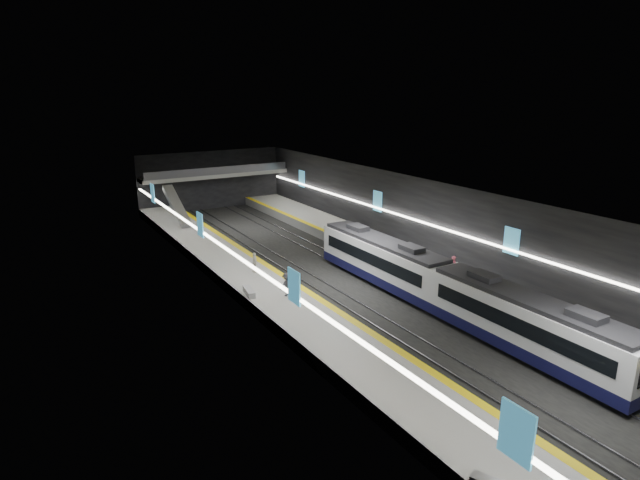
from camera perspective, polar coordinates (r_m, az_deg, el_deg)
ground at (r=46.23m, az=3.51°, el=-4.85°), size 70.00×70.00×0.00m
ceiling at (r=44.00m, az=3.69°, el=4.92°), size 20.00×70.00×0.04m
wall_left at (r=40.39m, az=-8.22°, el=-2.11°), size 0.04×70.00×8.00m
wall_right at (r=51.08m, az=12.92°, el=1.52°), size 0.04×70.00×8.00m
wall_back at (r=75.74m, az=-11.55°, el=6.29°), size 20.00×0.04×8.00m
platform_left at (r=42.55m, az=-4.92°, el=-6.06°), size 5.00×70.00×1.00m
tile_surface_left at (r=42.36m, az=-4.93°, el=-5.43°), size 5.00×70.00×0.02m
tactile_strip_left at (r=43.28m, az=-2.31°, el=-4.88°), size 0.60×70.00×0.02m
platform_right at (r=50.43m, az=10.60°, el=-2.69°), size 5.00×70.00×1.00m
tile_surface_right at (r=50.27m, az=10.63°, el=-2.14°), size 5.00×70.00×0.02m
tactile_strip_right at (r=48.90m, az=8.68°, el=-2.55°), size 0.60×70.00×0.02m
rails at (r=46.21m, az=3.51°, el=-4.78°), size 6.52×70.00×0.12m
train at (r=40.95m, az=13.03°, el=-4.79°), size 2.69×30.04×3.60m
ad_posters at (r=45.61m, az=2.90°, el=0.82°), size 19.94×53.50×2.20m
cove_light_left at (r=40.53m, az=-7.95°, el=-2.34°), size 0.25×68.60×0.12m
cove_light_right at (r=51.00m, az=12.74°, el=1.27°), size 0.25×68.60×0.12m
mezzanine_bridge at (r=73.64m, az=-11.05°, el=6.86°), size 20.00×3.00×1.50m
escalator at (r=65.31m, az=-15.04°, el=3.53°), size 1.20×7.50×3.92m
bench_left_far at (r=41.73m, az=-7.57°, el=-5.51°), size 0.86×2.05×0.49m
bench_right_far at (r=60.66m, az=4.31°, el=1.47°), size 0.66×1.84×0.44m
passenger_right_a at (r=45.94m, az=14.04°, el=-2.84°), size 0.48×0.72×1.96m
passenger_left_a at (r=46.40m, az=-7.00°, el=-2.39°), size 0.60×1.09×1.76m
passenger_left_b at (r=41.02m, az=-3.59°, el=-4.78°), size 1.26×0.84×1.82m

